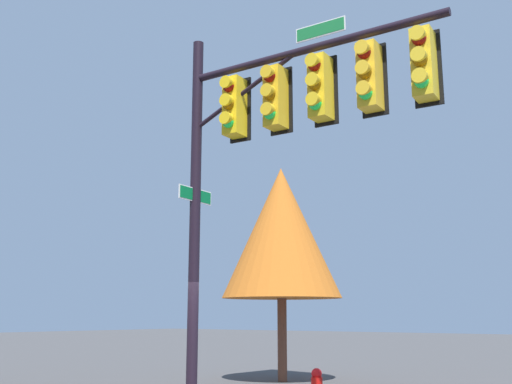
% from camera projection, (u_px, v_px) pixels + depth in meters
% --- Properties ---
extents(signal_pole_assembly, '(5.03, 1.02, 7.17)m').
position_uv_depth(signal_pole_assembly, '(288.00, 120.00, 10.37)').
color(signal_pole_assembly, black).
rests_on(signal_pole_assembly, ground_plane).
extents(tree_mid, '(3.64, 3.64, 6.48)m').
position_uv_depth(tree_mid, '(281.00, 232.00, 18.67)').
color(tree_mid, brown).
rests_on(tree_mid, ground_plane).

